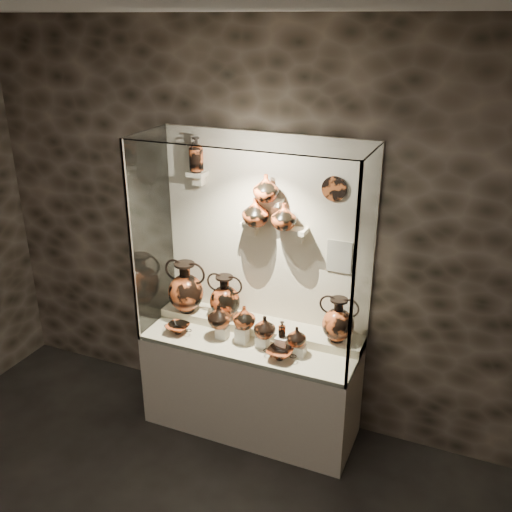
{
  "coord_description": "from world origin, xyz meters",
  "views": [
    {
      "loc": [
        1.55,
        -1.36,
        3.17
      ],
      "look_at": [
        0.04,
        2.2,
        1.54
      ],
      "focal_mm": 40.0,
      "sensor_mm": 36.0,
      "label": 1
    }
  ],
  "objects_px": {
    "lekythos_small": "(282,328)",
    "lekythos_tall": "(196,153)",
    "jug_e": "(297,336)",
    "amphora_left": "(186,287)",
    "amphora_right": "(338,320)",
    "jug_c": "(265,327)",
    "kylix_left": "(178,328)",
    "jug_a": "(219,316)",
    "kylix_right": "(280,353)",
    "ovoid_vase_b": "(266,188)",
    "amphora_mid": "(225,297)",
    "ovoid_vase_c": "(284,216)",
    "jug_b": "(244,317)",
    "ovoid_vase_a": "(256,212)"
  },
  "relations": [
    {
      "from": "jug_c",
      "to": "ovoid_vase_c",
      "type": "relative_size",
      "value": 0.88
    },
    {
      "from": "lekythos_small",
      "to": "kylix_right",
      "type": "bearing_deg",
      "value": -77.58
    },
    {
      "from": "amphora_right",
      "to": "jug_c",
      "type": "height_order",
      "value": "amphora_right"
    },
    {
      "from": "kylix_left",
      "to": "ovoid_vase_b",
      "type": "height_order",
      "value": "ovoid_vase_b"
    },
    {
      "from": "ovoid_vase_b",
      "to": "jug_b",
      "type": "bearing_deg",
      "value": -117.48
    },
    {
      "from": "jug_b",
      "to": "jug_c",
      "type": "bearing_deg",
      "value": -21.7
    },
    {
      "from": "jug_a",
      "to": "ovoid_vase_a",
      "type": "bearing_deg",
      "value": 67.24
    },
    {
      "from": "amphora_right",
      "to": "jug_c",
      "type": "bearing_deg",
      "value": -149.44
    },
    {
      "from": "jug_c",
      "to": "jug_e",
      "type": "bearing_deg",
      "value": -22.0
    },
    {
      "from": "amphora_mid",
      "to": "ovoid_vase_c",
      "type": "bearing_deg",
      "value": 16.32
    },
    {
      "from": "kylix_right",
      "to": "ovoid_vase_c",
      "type": "distance_m",
      "value": 1.01
    },
    {
      "from": "amphora_left",
      "to": "jug_b",
      "type": "xyz_separation_m",
      "value": [
        0.6,
        -0.16,
        -0.07
      ]
    },
    {
      "from": "jug_b",
      "to": "jug_c",
      "type": "height_order",
      "value": "jug_b"
    },
    {
      "from": "amphora_right",
      "to": "jug_c",
      "type": "xyz_separation_m",
      "value": [
        -0.51,
        -0.2,
        -0.07
      ]
    },
    {
      "from": "ovoid_vase_c",
      "to": "amphora_right",
      "type": "bearing_deg",
      "value": -11.21
    },
    {
      "from": "jug_b",
      "to": "kylix_right",
      "type": "height_order",
      "value": "jug_b"
    },
    {
      "from": "jug_a",
      "to": "lekythos_small",
      "type": "relative_size",
      "value": 1.28
    },
    {
      "from": "lekythos_small",
      "to": "kylix_right",
      "type": "height_order",
      "value": "lekythos_small"
    },
    {
      "from": "jug_e",
      "to": "ovoid_vase_c",
      "type": "xyz_separation_m",
      "value": [
        -0.21,
        0.25,
        0.83
      ]
    },
    {
      "from": "lekythos_tall",
      "to": "kylix_left",
      "type": "bearing_deg",
      "value": -91.02
    },
    {
      "from": "jug_e",
      "to": "ovoid_vase_c",
      "type": "bearing_deg",
      "value": 115.25
    },
    {
      "from": "jug_b",
      "to": "ovoid_vase_b",
      "type": "xyz_separation_m",
      "value": [
        0.07,
        0.24,
        0.97
      ]
    },
    {
      "from": "jug_b",
      "to": "lekythos_tall",
      "type": "relative_size",
      "value": 0.61
    },
    {
      "from": "jug_e",
      "to": "ovoid_vase_c",
      "type": "relative_size",
      "value": 0.76
    },
    {
      "from": "amphora_left",
      "to": "ovoid_vase_c",
      "type": "relative_size",
      "value": 2.2
    },
    {
      "from": "amphora_left",
      "to": "kylix_right",
      "type": "distance_m",
      "value": 1.01
    },
    {
      "from": "amphora_right",
      "to": "kylix_left",
      "type": "distance_m",
      "value": 1.27
    },
    {
      "from": "jug_a",
      "to": "kylix_right",
      "type": "distance_m",
      "value": 0.57
    },
    {
      "from": "jug_c",
      "to": "lekythos_tall",
      "type": "xyz_separation_m",
      "value": [
        -0.68,
        0.27,
        1.21
      ]
    },
    {
      "from": "jug_a",
      "to": "ovoid_vase_c",
      "type": "distance_m",
      "value": 0.93
    },
    {
      "from": "lekythos_small",
      "to": "kylix_left",
      "type": "relative_size",
      "value": 0.64
    },
    {
      "from": "kylix_right",
      "to": "ovoid_vase_c",
      "type": "height_order",
      "value": "ovoid_vase_c"
    },
    {
      "from": "amphora_left",
      "to": "lekythos_small",
      "type": "distance_m",
      "value": 0.93
    },
    {
      "from": "jug_e",
      "to": "lekythos_small",
      "type": "relative_size",
      "value": 1.01
    },
    {
      "from": "lekythos_small",
      "to": "lekythos_tall",
      "type": "height_order",
      "value": "lekythos_tall"
    },
    {
      "from": "amphora_right",
      "to": "kylix_left",
      "type": "bearing_deg",
      "value": -158.14
    },
    {
      "from": "amphora_mid",
      "to": "amphora_left",
      "type": "bearing_deg",
      "value": -165.59
    },
    {
      "from": "amphora_right",
      "to": "ovoid_vase_c",
      "type": "bearing_deg",
      "value": -176.61
    },
    {
      "from": "kylix_left",
      "to": "ovoid_vase_a",
      "type": "height_order",
      "value": "ovoid_vase_a"
    },
    {
      "from": "ovoid_vase_a",
      "to": "ovoid_vase_b",
      "type": "xyz_separation_m",
      "value": [
        0.08,
        0.01,
        0.19
      ]
    },
    {
      "from": "ovoid_vase_b",
      "to": "amphora_mid",
      "type": "bearing_deg",
      "value": 178.51
    },
    {
      "from": "jug_a",
      "to": "kylix_left",
      "type": "xyz_separation_m",
      "value": [
        -0.34,
        -0.06,
        -0.15
      ]
    },
    {
      "from": "jug_c",
      "to": "kylix_left",
      "type": "height_order",
      "value": "jug_c"
    },
    {
      "from": "jug_c",
      "to": "amphora_right",
      "type": "bearing_deg",
      "value": -0.08
    },
    {
      "from": "jug_a",
      "to": "kylix_right",
      "type": "height_order",
      "value": "jug_a"
    },
    {
      "from": "amphora_left",
      "to": "jug_b",
      "type": "height_order",
      "value": "amphora_left"
    },
    {
      "from": "amphora_right",
      "to": "lekythos_tall",
      "type": "distance_m",
      "value": 1.65
    },
    {
      "from": "jug_a",
      "to": "jug_e",
      "type": "bearing_deg",
      "value": 16.8
    },
    {
      "from": "kylix_right",
      "to": "ovoid_vase_b",
      "type": "xyz_separation_m",
      "value": [
        -0.26,
        0.35,
        1.14
      ]
    },
    {
      "from": "jug_a",
      "to": "kylix_left",
      "type": "height_order",
      "value": "jug_a"
    }
  ]
}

